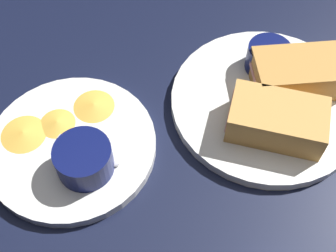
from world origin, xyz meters
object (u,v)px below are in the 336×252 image
ramekin_dark_sauce (268,57)px  plate_chips_companion (72,146)px  ramekin_light_gravy (84,159)px  sandwich_half_near (277,120)px  plate_sandwich_main (266,102)px  sandwich_half_far (297,73)px  spoon_by_dark_ramekin (270,92)px  spoon_by_gravy_ramekin (101,155)px

ramekin_dark_sauce → plate_chips_companion: ramekin_dark_sauce is taller
ramekin_light_gravy → sandwich_half_near: bearing=-150.3°
sandwich_half_near → plate_chips_companion: bearing=21.0°
plate_sandwich_main → sandwich_half_near: (-1.83, 5.05, 3.20)cm
sandwich_half_far → spoon_by_dark_ramekin: bearing=43.7°
spoon_by_dark_ramekin → ramekin_dark_sauce: bearing=-73.4°
spoon_by_dark_ramekin → plate_chips_companion: spoon_by_dark_ramekin is taller
plate_sandwich_main → sandwich_half_far: size_ratio=1.89×
sandwich_half_far → spoon_by_dark_ramekin: sandwich_half_far is taller
ramekin_dark_sauce → spoon_by_dark_ramekin: bearing=106.6°
spoon_by_gravy_ramekin → spoon_by_dark_ramekin: bearing=-139.5°
plate_sandwich_main → ramekin_light_gravy: bearing=40.6°
sandwich_half_near → spoon_by_gravy_ramekin: sandwich_half_near is taller
sandwich_half_far → spoon_by_gravy_ramekin: size_ratio=1.50×
ramekin_light_gravy → plate_chips_companion: bearing=-39.8°
plate_sandwich_main → ramekin_dark_sauce: (1.20, -6.24, 3.03)cm
sandwich_half_near → ramekin_dark_sauce: (3.03, -11.29, -0.17)cm
sandwich_half_far → ramekin_light_gravy: (24.67, 22.31, -0.08)cm
sandwich_half_far → spoon_by_dark_ramekin: 4.78cm
spoon_by_dark_ramekin → spoon_by_gravy_ramekin: (20.18, 17.23, 0.00)cm
ramekin_dark_sauce → spoon_by_dark_ramekin: ramekin_dark_sauce is taller
plate_sandwich_main → ramekin_light_gravy: (21.21, 18.20, 3.12)cm
ramekin_dark_sauce → spoon_by_gravy_ramekin: bearing=50.2°
spoon_by_dark_ramekin → sandwich_half_far: bearing=-136.3°
sandwich_half_near → spoon_by_dark_ramekin: size_ratio=1.37×
spoon_by_gravy_ramekin → plate_chips_companion: bearing=-9.9°
plate_sandwich_main → spoon_by_dark_ramekin: spoon_by_dark_ramekin is taller
ramekin_dark_sauce → ramekin_light_gravy: ramekin_light_gravy is taller
sandwich_half_far → plate_chips_companion: size_ratio=0.63×
ramekin_dark_sauce → spoon_by_gravy_ramekin: size_ratio=0.66×
spoon_by_dark_ramekin → ramekin_light_gravy: (21.54, 19.32, 1.95)cm
sandwich_half_near → spoon_by_dark_ramekin: 6.66cm
plate_chips_companion → spoon_by_gravy_ramekin: 5.11cm
plate_sandwich_main → spoon_by_gravy_ramekin: 25.59cm
sandwich_half_near → spoon_by_gravy_ramekin: size_ratio=1.35×
plate_sandwich_main → plate_chips_companion: same height
sandwich_half_far → plate_sandwich_main: bearing=49.9°
sandwich_half_near → spoon_by_gravy_ramekin: 24.42cm
spoon_by_gravy_ramekin → sandwich_half_near: bearing=-153.0°
plate_chips_companion → spoon_by_gravy_ramekin: spoon_by_gravy_ramekin is taller
plate_chips_companion → spoon_by_gravy_ramekin: size_ratio=2.37×
plate_sandwich_main → sandwich_half_near: bearing=109.9°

